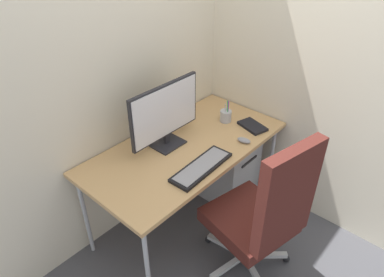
# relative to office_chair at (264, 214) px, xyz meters

# --- Properties ---
(ground_plane) EXTENTS (8.00, 8.00, 0.00)m
(ground_plane) POSITION_rel_office_chair_xyz_m (0.05, 0.66, -0.55)
(ground_plane) COLOR #4C4C51
(wall_back) EXTENTS (2.89, 0.04, 2.80)m
(wall_back) POSITION_rel_office_chair_xyz_m (0.05, 1.05, 0.85)
(wall_back) COLOR beige
(wall_back) RESTS_ON ground_plane
(wall_side_right) EXTENTS (0.04, 2.18, 2.80)m
(wall_side_right) POSITION_rel_office_chair_xyz_m (0.80, 0.45, 0.85)
(wall_side_right) COLOR beige
(wall_side_right) RESTS_ON ground_plane
(desk) EXTENTS (1.43, 0.72, 0.71)m
(desk) POSITION_rel_office_chair_xyz_m (0.05, 0.66, 0.12)
(desk) COLOR tan
(desk) RESTS_ON ground_plane
(office_chair) EXTENTS (0.61, 0.63, 1.10)m
(office_chair) POSITION_rel_office_chair_xyz_m (0.00, 0.00, 0.00)
(office_chair) COLOR black
(office_chair) RESTS_ON ground_plane
(filing_cabinet) EXTENTS (0.39, 0.55, 0.61)m
(filing_cabinet) POSITION_rel_office_chair_xyz_m (0.51, 0.70, -0.25)
(filing_cabinet) COLOR #B2B5BA
(filing_cabinet) RESTS_ON ground_plane
(monitor) EXTENTS (0.57, 0.17, 0.44)m
(monitor) POSITION_rel_office_chair_xyz_m (-0.02, 0.77, 0.40)
(monitor) COLOR black
(monitor) RESTS_ON desk
(keyboard) EXTENTS (0.46, 0.17, 0.02)m
(keyboard) POSITION_rel_office_chair_xyz_m (-0.07, 0.42, 0.17)
(keyboard) COLOR black
(keyboard) RESTS_ON desk
(mouse) EXTENTS (0.07, 0.10, 0.03)m
(mouse) POSITION_rel_office_chair_xyz_m (0.34, 0.39, 0.17)
(mouse) COLOR gray
(mouse) RESTS_ON desk
(pen_holder) EXTENTS (0.09, 0.09, 0.17)m
(pen_holder) POSITION_rel_office_chair_xyz_m (0.49, 0.66, 0.20)
(pen_holder) COLOR #B2B5BA
(pen_holder) RESTS_ON desk
(notebook) EXTENTS (0.17, 0.23, 0.02)m
(notebook) POSITION_rel_office_chair_xyz_m (0.55, 0.46, 0.17)
(notebook) COLOR black
(notebook) RESTS_ON desk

